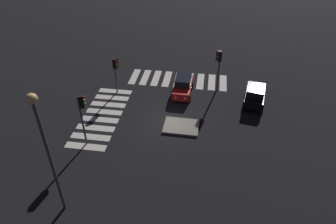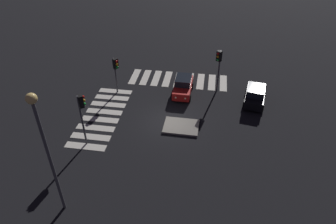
{
  "view_description": "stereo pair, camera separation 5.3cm",
  "coord_description": "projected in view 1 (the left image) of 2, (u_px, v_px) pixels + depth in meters",
  "views": [
    {
      "loc": [
        -3.03,
        20.55,
        15.96
      ],
      "look_at": [
        0.0,
        0.0,
        1.0
      ],
      "focal_mm": 33.12,
      "sensor_mm": 36.0,
      "label": 1
    },
    {
      "loc": [
        -3.08,
        20.54,
        15.96
      ],
      "look_at": [
        0.0,
        0.0,
        1.0
      ],
      "focal_mm": 33.12,
      "sensor_mm": 36.0,
      "label": 2
    }
  ],
  "objects": [
    {
      "name": "traffic_light_north",
      "position": [
        82.0,
        108.0,
        22.04
      ],
      "size": [
        0.53,
        0.54,
        4.36
      ],
      "rotation": [
        0.0,
        0.0,
        -2.58
      ],
      "color": "#47474C",
      "rests_on": "ground"
    },
    {
      "name": "car_red",
      "position": [
        183.0,
        86.0,
        29.39
      ],
      "size": [
        1.81,
        3.78,
        1.63
      ],
      "rotation": [
        0.0,
        0.0,
        1.56
      ],
      "color": "red",
      "rests_on": "ground"
    },
    {
      "name": "ground_plane",
      "position": [
        168.0,
        122.0,
        26.18
      ],
      "size": [
        80.0,
        80.0,
        0.0
      ],
      "primitive_type": "plane",
      "color": "black"
    },
    {
      "name": "traffic_light_south",
      "position": [
        219.0,
        61.0,
        28.23
      ],
      "size": [
        0.54,
        0.53,
        4.24
      ],
      "rotation": [
        0.0,
        0.0,
        0.95
      ],
      "color": "#47474C",
      "rests_on": "ground"
    },
    {
      "name": "crosswalk_near",
      "position": [
        178.0,
        80.0,
        31.92
      ],
      "size": [
        9.9,
        3.2,
        0.02
      ],
      "color": "silver",
      "rests_on": "ground"
    },
    {
      "name": "crosswalk_side",
      "position": [
        102.0,
        116.0,
        26.86
      ],
      "size": [
        3.2,
        8.75,
        0.02
      ],
      "color": "silver",
      "rests_on": "ground"
    },
    {
      "name": "traffic_island",
      "position": [
        181.0,
        126.0,
        25.5
      ],
      "size": [
        2.89,
        2.19,
        0.18
      ],
      "color": "gray",
      "rests_on": "ground"
    },
    {
      "name": "car_black",
      "position": [
        255.0,
        95.0,
        28.1
      ],
      "size": [
        2.27,
        4.02,
        1.68
      ],
      "rotation": [
        0.0,
        0.0,
        -1.73
      ],
      "color": "black",
      "rests_on": "ground"
    },
    {
      "name": "street_lamp",
      "position": [
        44.0,
        138.0,
        15.85
      ],
      "size": [
        0.56,
        0.56,
        8.31
      ],
      "color": "#47474C",
      "rests_on": "ground"
    },
    {
      "name": "traffic_light_east",
      "position": [
        116.0,
        67.0,
        28.3
      ],
      "size": [
        0.53,
        0.54,
        3.61
      ],
      "rotation": [
        0.0,
        0.0,
        2.53
      ],
      "color": "#47474C",
      "rests_on": "ground"
    }
  ]
}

